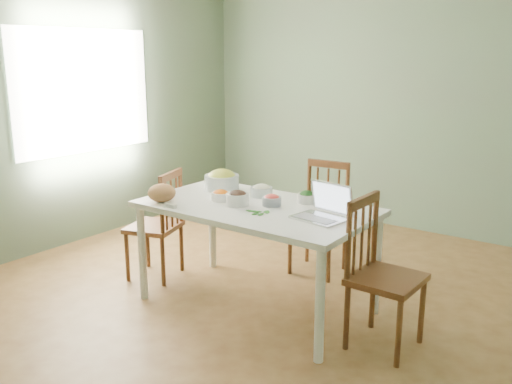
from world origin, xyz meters
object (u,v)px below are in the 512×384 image
Objects in this scene: chair_left at (154,224)px; bowl_squash at (222,180)px; laptop at (319,203)px; bread_boule at (162,193)px; chair_far at (318,219)px; dining_table at (256,256)px; chair_right at (387,276)px.

bowl_squash is (0.53, 0.27, 0.41)m from chair_left.
chair_left is 2.76× the size of laptop.
bread_boule is 0.57m from bowl_squash.
chair_far is at bearing 60.98° from bread_boule.
laptop is at bearing 13.75° from bread_boule.
dining_table is at bearing 74.05° from chair_left.
laptop is at bearing -4.32° from dining_table.
chair_right is at bearing 11.44° from bread_boule.
bread_boule is 1.21m from laptop.
bread_boule is at bearing 36.91° from chair_left.
chair_right is at bearing 0.36° from dining_table.
dining_table is 6.06× the size of bowl_squash.
chair_left is at bearing -177.80° from dining_table.
chair_far is 0.98× the size of chair_right.
chair_left is (-1.04, -0.04, 0.07)m from dining_table.
chair_far is at bearing 50.45° from chair_right.
chair_far is at bearing 87.79° from dining_table.
chair_far is 1.12m from laptop.
dining_table is 1.71× the size of chair_right.
bowl_squash is (0.12, 0.56, 0.01)m from bread_boule.
dining_table is at bearing -175.37° from laptop.
chair_left is 0.64m from bread_boule.
bread_boule is at bearing -124.05° from chair_far.
chair_left is 4.45× the size of bread_boule.
chair_left is 1.65m from laptop.
chair_far reaches higher than dining_table.
chair_right is 0.64m from laptop.
bowl_squash is 1.09m from laptop.
bread_boule is at bearing -152.41° from dining_table.
laptop reaches higher than chair_right.
bread_boule is 0.62× the size of laptop.
laptop is at bearing 71.81° from chair_left.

